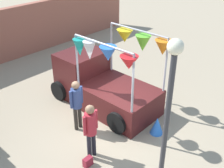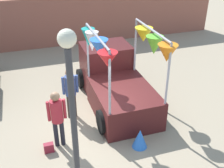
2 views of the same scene
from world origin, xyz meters
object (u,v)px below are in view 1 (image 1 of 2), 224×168
Objects in this scene: folded_kite_bundle_azure at (157,126)px; street_lamp at (168,107)px; handbag at (88,162)px; vendor_truck at (101,81)px; person_customer at (91,126)px; person_vendor at (77,101)px.

street_lamp is at bearing -144.48° from folded_kite_bundle_azure.
handbag is 2.61m from folded_kite_bundle_azure.
person_customer is at bearing -140.76° from vendor_truck.
person_customer is at bearing 29.74° from handbag.
vendor_truck is at bearing 19.03° from person_vendor.
person_customer is at bearing 92.49° from street_lamp.
person_customer is at bearing 159.89° from folded_kite_bundle_azure.
folded_kite_bundle_azure is at bearing -53.34° from person_vendor.
person_customer is 2.98× the size of folded_kite_bundle_azure.
person_customer is 2.46m from folded_kite_bundle_azure.
person_customer reaches higher than folded_kite_bundle_azure.
person_customer is (-2.31, -1.88, 0.18)m from vendor_truck.
folded_kite_bundle_azure is (2.54, -0.60, 0.16)m from handbag.
person_customer is 2.82m from street_lamp.
folded_kite_bundle_azure is (2.19, -0.80, -0.79)m from person_customer.
handbag is 0.07× the size of street_lamp.
folded_kite_bundle_azure is at bearing -13.33° from handbag.
street_lamp reaches higher than person_vendor.
person_vendor is at bearing 126.66° from folded_kite_bundle_azure.
person_customer is 1.00× the size of person_vendor.
person_customer reaches higher than handbag.
person_customer is 1.03m from handbag.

